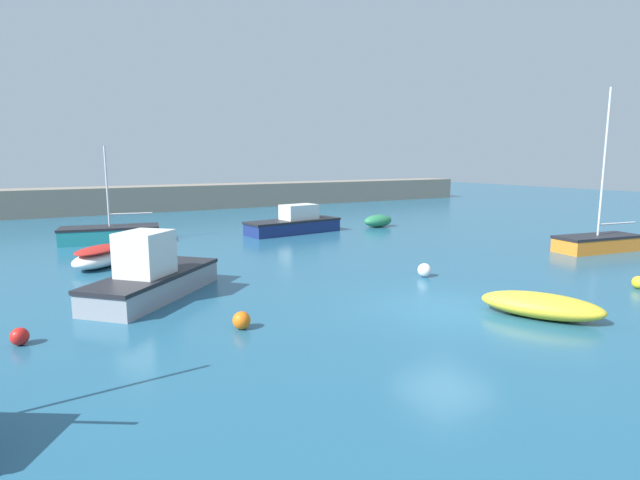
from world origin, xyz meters
name	(u,v)px	position (x,y,z in m)	size (l,w,h in m)	color
ground_plane	(446,314)	(0.00, 0.00, -0.10)	(120.00, 120.00, 0.20)	#235B7A
harbor_breakwater	(167,198)	(0.00, 33.09, 1.03)	(62.23, 3.44, 2.07)	gray
sailboat_tall_mast	(597,242)	(12.78, 3.32, 0.44)	(4.56, 2.14, 7.46)	orange
motorboat_with_cabin	(295,223)	(3.21, 15.67, 0.58)	(5.91, 2.48, 1.65)	navy
rowboat_with_red_cover	(100,257)	(-7.81, 11.33, 0.41)	(3.03, 3.19, 0.82)	white
fishing_dinghy_green	(378,221)	(9.00, 15.33, 0.39)	(2.06, 1.13, 0.78)	#287A4C
open_tender_yellow	(541,305)	(1.77, -1.76, 0.33)	(2.63, 3.37, 0.67)	yellow
sailboat_short_mast	(110,234)	(-6.62, 17.45, 0.44)	(5.08, 2.72, 4.95)	teal
motorboat_grey_hull	(152,276)	(-6.98, 5.60, 0.68)	(4.92, 4.85, 2.12)	gray
mooring_buoy_yellow	(639,282)	(7.31, -1.42, 0.21)	(0.42, 0.42, 0.42)	yellow
mooring_buoy_red	(20,336)	(-10.51, 2.99, 0.21)	(0.41, 0.41, 0.41)	red
mooring_buoy_orange	(242,320)	(-5.65, 1.45, 0.23)	(0.46, 0.46, 0.46)	orange
mooring_buoy_white	(424,270)	(2.26, 3.46, 0.25)	(0.50, 0.50, 0.50)	white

